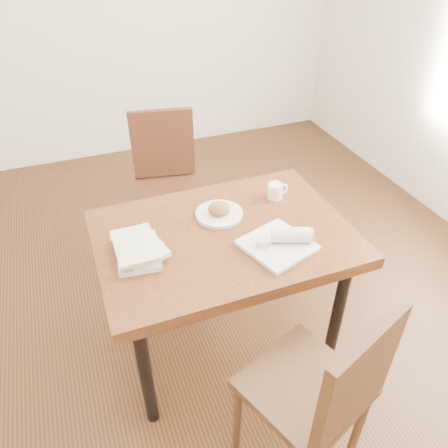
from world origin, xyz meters
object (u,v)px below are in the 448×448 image
object	(u,v)px
chair_far	(166,177)
plate_burrito	(282,242)
chair_near	(324,390)
book_stack	(138,248)
plate_scone	(219,212)
table	(224,247)
coffee_mug	(276,190)

from	to	relation	value
chair_far	plate_burrito	size ratio (longest dim) A/B	2.79
chair_near	book_stack	xyz separation A→B (m)	(-0.50, 0.75, 0.24)
chair_far	plate_scone	bearing A→B (deg)	-85.15
chair_far	plate_scone	world-z (taller)	chair_far
chair_far	book_stack	distance (m)	1.04
table	chair_far	world-z (taller)	chair_far
plate_scone	coffee_mug	world-z (taller)	coffee_mug
plate_scone	plate_burrito	size ratio (longest dim) A/B	0.67
table	chair_far	xyz separation A→B (m)	(-0.04, 0.93, -0.12)
chair_near	chair_far	bearing A→B (deg)	94.78
chair_far	table	bearing A→B (deg)	-87.43
table	plate_burrito	distance (m)	0.30
plate_burrito	book_stack	xyz separation A→B (m)	(-0.60, 0.17, 0.01)
chair_far	plate_burrito	distance (m)	1.17
plate_burrito	book_stack	size ratio (longest dim) A/B	1.18
table	chair_near	xyz separation A→B (m)	(0.10, -0.76, -0.12)
chair_far	plate_burrito	bearing A→B (deg)	-77.75
coffee_mug	plate_burrito	size ratio (longest dim) A/B	0.34
chair_near	coffee_mug	world-z (taller)	chair_near
chair_near	chair_far	size ratio (longest dim) A/B	1.00
table	chair_near	world-z (taller)	chair_near
plate_scone	table	bearing A→B (deg)	-101.10
chair_near	plate_burrito	world-z (taller)	chair_near
table	coffee_mug	size ratio (longest dim) A/B	10.03
plate_burrito	book_stack	bearing A→B (deg)	163.87
chair_near	table	bearing A→B (deg)	97.46
chair_near	coffee_mug	xyz separation A→B (m)	(0.26, 0.95, 0.24)
chair_far	coffee_mug	distance (m)	0.88
book_stack	table	bearing A→B (deg)	1.71
coffee_mug	chair_far	bearing A→B (deg)	118.00
table	book_stack	bearing A→B (deg)	-178.29
coffee_mug	book_stack	distance (m)	0.78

